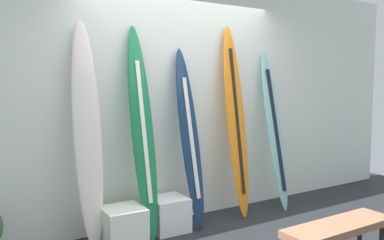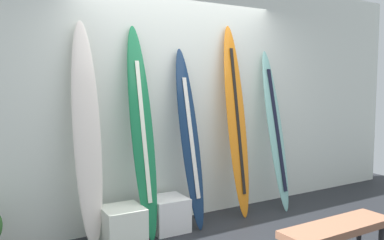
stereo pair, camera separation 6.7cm
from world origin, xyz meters
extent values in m
cube|color=silver|center=(0.00, 1.30, 1.40)|extent=(7.20, 0.20, 2.80)
ellipsoid|color=silver|center=(-1.16, 0.99, 1.09)|extent=(0.27, 0.36, 2.17)
cone|color=black|center=(-1.16, 0.90, 0.19)|extent=(0.07, 0.08, 0.11)
ellipsoid|color=#197343|center=(-0.61, 0.94, 1.08)|extent=(0.25, 0.51, 2.17)
cube|color=white|center=(-0.61, 0.90, 1.09)|extent=(0.05, 0.30, 1.41)
cone|color=black|center=(-0.61, 0.80, 0.19)|extent=(0.07, 0.09, 0.11)
ellipsoid|color=#142C4D|center=(-0.05, 0.94, 0.98)|extent=(0.24, 0.50, 1.96)
cube|color=silver|center=(-0.05, 0.90, 0.99)|extent=(0.06, 0.29, 1.29)
cone|color=black|center=(-0.05, 0.80, 0.17)|extent=(0.07, 0.09, 0.11)
ellipsoid|color=orange|center=(0.62, 0.97, 1.13)|extent=(0.27, 0.42, 2.25)
cube|color=black|center=(0.62, 0.94, 1.13)|extent=(0.04, 0.29, 1.69)
ellipsoid|color=#7FBCB3|center=(1.19, 0.93, 0.99)|extent=(0.23, 0.51, 1.98)
cube|color=black|center=(1.19, 0.89, 1.00)|extent=(0.06, 0.35, 1.49)
cube|color=white|center=(-0.33, 0.92, 0.18)|extent=(0.39, 0.39, 0.36)
cube|color=white|center=(-0.89, 0.81, 0.19)|extent=(0.40, 0.40, 0.37)
cube|color=#956147|center=(0.31, -0.74, 0.43)|extent=(1.05, 0.30, 0.06)
cylinder|color=black|center=(0.73, -0.64, 0.20)|extent=(0.04, 0.04, 0.40)
camera|label=1|loc=(-2.38, -2.78, 1.58)|focal=38.17mm
camera|label=2|loc=(-2.32, -2.82, 1.58)|focal=38.17mm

